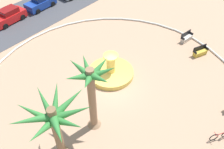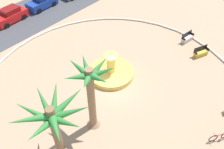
# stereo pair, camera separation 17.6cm
# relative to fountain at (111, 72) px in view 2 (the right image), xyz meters

# --- Properties ---
(ground_plane) EXTENTS (80.00, 80.00, 0.00)m
(ground_plane) POSITION_rel_fountain_xyz_m (-1.06, -1.08, -0.32)
(ground_plane) COLOR tan
(plaza_curb) EXTENTS (22.94, 22.94, 0.20)m
(plaza_curb) POSITION_rel_fountain_xyz_m (-1.06, -1.08, -0.22)
(plaza_curb) COLOR silver
(plaza_curb) RESTS_ON ground
(street_asphalt) EXTENTS (48.00, 8.00, 0.03)m
(street_asphalt) POSITION_rel_fountain_xyz_m (-1.06, 14.79, -0.31)
(street_asphalt) COLOR #424247
(street_asphalt) RESTS_ON ground
(fountain) EXTENTS (4.18, 4.18, 2.29)m
(fountain) POSITION_rel_fountain_xyz_m (0.00, 0.00, 0.00)
(fountain) COLOR gold
(fountain) RESTS_ON ground
(palm_tree_near_fountain) EXTENTS (3.34, 3.40, 5.88)m
(palm_tree_near_fountain) POSITION_rel_fountain_xyz_m (-5.02, -2.55, 3.81)
(palm_tree_near_fountain) COLOR #8E6B4C
(palm_tree_near_fountain) RESTS_ON ground
(palm_tree_by_curb) EXTENTS (4.65, 4.52, 5.03)m
(palm_tree_by_curb) POSITION_rel_fountain_xyz_m (-8.14, -2.49, 3.43)
(palm_tree_by_curb) COLOR brown
(palm_tree_by_curb) RESTS_ON ground
(bench_east) EXTENTS (1.66, 0.77, 1.00)m
(bench_east) POSITION_rel_fountain_xyz_m (9.34, -2.85, 0.02)
(bench_east) COLOR beige
(bench_east) RESTS_ON ground
(bench_southeast) EXTENTS (1.66, 1.11, 1.00)m
(bench_southeast) POSITION_rel_fountain_xyz_m (7.93, -5.05, 0.02)
(bench_southeast) COLOR gold
(bench_southeast) RESTS_ON ground
(bicycle_by_lamppost) EXTENTS (1.45, 1.02, 0.94)m
(bicycle_by_lamppost) POSITION_rel_fountain_xyz_m (-0.24, -10.29, 0.06)
(bicycle_by_lamppost) COLOR black
(bicycle_by_lamppost) RESTS_ON ground
(parked_car_second) EXTENTS (4.11, 2.13, 1.67)m
(parked_car_second) POSITION_rel_fountain_xyz_m (-0.50, 15.20, 0.46)
(parked_car_second) COLOR red
(parked_car_second) RESTS_ON ground
(parked_car_third) EXTENTS (4.06, 2.03, 1.67)m
(parked_car_third) POSITION_rel_fountain_xyz_m (4.08, 15.07, 0.46)
(parked_car_third) COLOR navy
(parked_car_third) RESTS_ON ground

